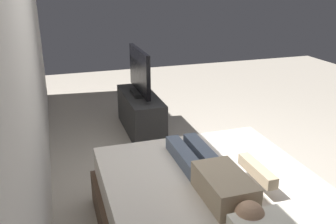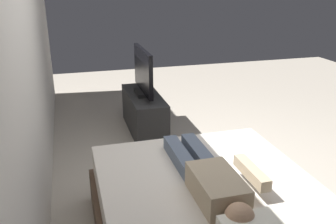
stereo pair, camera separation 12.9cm
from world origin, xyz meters
The scene contains 7 objects.
ground_plane centered at (0.00, 0.00, 0.00)m, with size 10.00×10.00×0.00m, color #ADA393.
back_wall centered at (0.40, 1.50, 1.40)m, with size 6.40×0.10×2.80m, color silver.
bed centered at (-0.80, 0.29, 0.26)m, with size 1.94×1.61×0.54m.
person centered at (-0.77, 0.31, 0.62)m, with size 1.26×0.46×0.18m.
remote centered at (-0.62, -0.09, 0.55)m, with size 0.15×0.04×0.02m, color black.
tv_stand centered at (1.59, 0.28, 0.25)m, with size 1.10×0.40×0.50m, color #2D2D2D.
tv centered at (1.59, 0.28, 0.78)m, with size 0.88×0.20×0.59m.
Camera 1 is at (-2.75, 1.31, 1.93)m, focal length 38.86 mm.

